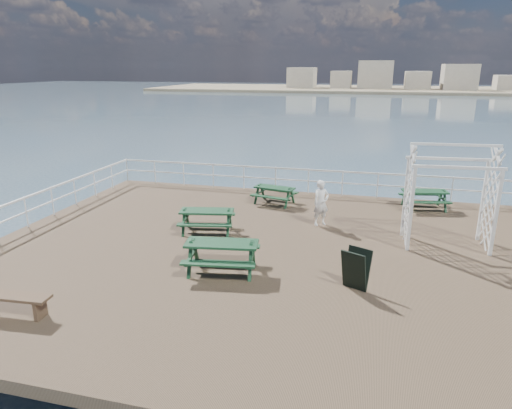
% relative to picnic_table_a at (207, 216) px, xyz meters
% --- Properties ---
extents(ground, '(18.00, 14.00, 0.30)m').
position_rel_picnic_table_a_xyz_m(ground, '(2.62, -1.13, -0.71)').
color(ground, brown).
rests_on(ground, ground).
extents(sea_backdrop, '(300.00, 300.00, 9.20)m').
position_rel_picnic_table_a_xyz_m(sea_backdrop, '(15.15, 132.94, -1.06)').
color(sea_backdrop, '#3F5969').
rests_on(sea_backdrop, ground).
extents(railing, '(17.77, 13.76, 1.10)m').
position_rel_picnic_table_a_xyz_m(railing, '(2.54, 1.44, 0.32)').
color(railing, silver).
rests_on(railing, ground).
extents(picnic_table_a, '(2.03, 1.76, 0.87)m').
position_rel_picnic_table_a_xyz_m(picnic_table_a, '(0.00, 0.00, 0.00)').
color(picnic_table_a, '#123318').
rests_on(picnic_table_a, ground).
extents(picnic_table_b, '(1.85, 1.61, 0.79)m').
position_rel_picnic_table_a_xyz_m(picnic_table_b, '(1.51, 3.81, -0.05)').
color(picnic_table_b, '#123318').
rests_on(picnic_table_b, ground).
extents(picnic_table_c, '(1.94, 1.69, 0.83)m').
position_rel_picnic_table_a_xyz_m(picnic_table_c, '(7.36, 4.59, -0.03)').
color(picnic_table_c, '#123318').
rests_on(picnic_table_c, ground).
extents(picnic_table_d, '(2.17, 1.85, 0.95)m').
position_rel_picnic_table_a_xyz_m(picnic_table_d, '(1.47, -2.81, 0.05)').
color(picnic_table_d, '#123318').
rests_on(picnic_table_d, ground).
extents(flat_bench_far, '(1.80, 0.54, 0.51)m').
position_rel_picnic_table_a_xyz_m(flat_bench_far, '(-2.35, -6.19, -0.17)').
color(flat_bench_far, brown).
rests_on(flat_bench_far, ground).
extents(trellis_arbor, '(2.67, 1.57, 3.21)m').
position_rel_picnic_table_a_xyz_m(trellis_arbor, '(7.62, 0.74, 0.87)').
color(trellis_arbor, silver).
rests_on(trellis_arbor, ground).
extents(sandwich_board, '(0.79, 0.71, 1.06)m').
position_rel_picnic_table_a_xyz_m(sandwich_board, '(5.05, -2.97, -0.04)').
color(sandwich_board, black).
rests_on(sandwich_board, ground).
extents(person, '(0.70, 0.66, 1.62)m').
position_rel_picnic_table_a_xyz_m(person, '(3.63, 1.65, 0.25)').
color(person, white).
rests_on(person, ground).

